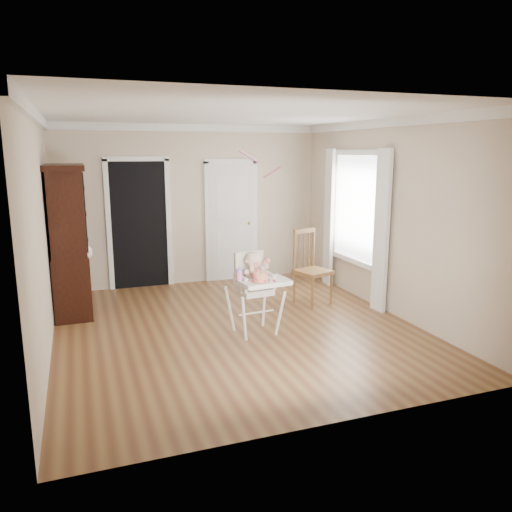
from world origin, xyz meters
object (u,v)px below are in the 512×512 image
object	(u,v)px
high_chair	(255,284)
sippy_cup	(239,275)
china_cabinet	(69,240)
dining_chair	(311,269)
cake	(261,278)

from	to	relation	value
high_chair	sippy_cup	world-z (taller)	high_chair
china_cabinet	dining_chair	size ratio (longest dim) A/B	1.86
cake	china_cabinet	size ratio (longest dim) A/B	0.11
high_chair	china_cabinet	distance (m)	2.77
cake	china_cabinet	world-z (taller)	china_cabinet
cake	china_cabinet	distance (m)	2.90
china_cabinet	dining_chair	xyz separation A→B (m)	(3.38, -0.78, -0.52)
cake	china_cabinet	xyz separation A→B (m)	(-2.14, 1.94, 0.26)
sippy_cup	china_cabinet	world-z (taller)	china_cabinet
high_chair	sippy_cup	size ratio (longest dim) A/B	5.29
china_cabinet	high_chair	bearing A→B (deg)	-38.51
sippy_cup	china_cabinet	size ratio (longest dim) A/B	0.10
dining_chair	high_chair	bearing A→B (deg)	-160.93
high_chair	cake	bearing A→B (deg)	-98.08
high_chair	china_cabinet	bearing A→B (deg)	135.77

